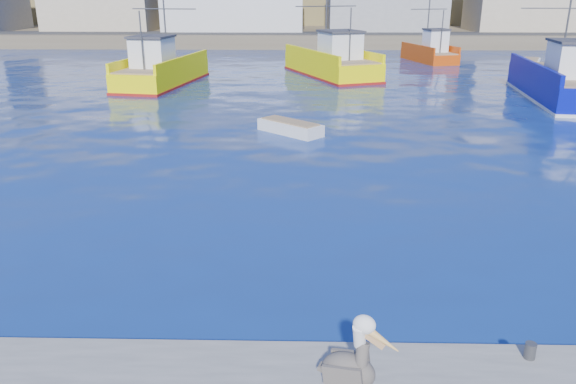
{
  "coord_description": "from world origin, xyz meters",
  "views": [
    {
      "loc": [
        -1.07,
        -11.85,
        6.62
      ],
      "look_at": [
        -1.43,
        3.09,
        1.26
      ],
      "focal_mm": 35.0,
      "sensor_mm": 36.0,
      "label": 1
    }
  ],
  "objects_px": {
    "trawler_yellow_b": "(332,63)",
    "boat_orange": "(431,52)",
    "trawler_blue": "(566,82)",
    "pelican": "(351,364)",
    "trawler_yellow_a": "(161,71)",
    "skiff_mid": "(290,128)",
    "skiff_far": "(531,64)"
  },
  "relations": [
    {
      "from": "boat_orange",
      "to": "skiff_mid",
      "type": "xyz_separation_m",
      "value": [
        -13.29,
        -30.07,
        -0.75
      ]
    },
    {
      "from": "trawler_blue",
      "to": "skiff_mid",
      "type": "xyz_separation_m",
      "value": [
        -17.51,
        -9.55,
        -0.86
      ]
    },
    {
      "from": "trawler_yellow_b",
      "to": "skiff_mid",
      "type": "height_order",
      "value": "trawler_yellow_b"
    },
    {
      "from": "trawler_yellow_a",
      "to": "skiff_far",
      "type": "relative_size",
      "value": 2.57
    },
    {
      "from": "trawler_yellow_a",
      "to": "trawler_yellow_b",
      "type": "bearing_deg",
      "value": 20.74
    },
    {
      "from": "trawler_yellow_b",
      "to": "trawler_blue",
      "type": "xyz_separation_m",
      "value": [
        14.44,
        -10.42,
        0.05
      ]
    },
    {
      "from": "skiff_mid",
      "to": "skiff_far",
      "type": "height_order",
      "value": "skiff_far"
    },
    {
      "from": "trawler_yellow_b",
      "to": "skiff_far",
      "type": "distance_m",
      "value": 19.65
    },
    {
      "from": "trawler_blue",
      "to": "pelican",
      "type": "bearing_deg",
      "value": -118.85
    },
    {
      "from": "trawler_yellow_b",
      "to": "trawler_blue",
      "type": "relative_size",
      "value": 0.94
    },
    {
      "from": "boat_orange",
      "to": "pelican",
      "type": "height_order",
      "value": "boat_orange"
    },
    {
      "from": "trawler_yellow_a",
      "to": "pelican",
      "type": "relative_size",
      "value": 7.15
    },
    {
      "from": "trawler_yellow_b",
      "to": "boat_orange",
      "type": "relative_size",
      "value": 1.54
    },
    {
      "from": "pelican",
      "to": "boat_orange",
      "type": "bearing_deg",
      "value": 76.52
    },
    {
      "from": "trawler_yellow_a",
      "to": "skiff_far",
      "type": "distance_m",
      "value": 33.52
    },
    {
      "from": "pelican",
      "to": "trawler_blue",
      "type": "bearing_deg",
      "value": 61.15
    },
    {
      "from": "trawler_yellow_b",
      "to": "skiff_mid",
      "type": "distance_m",
      "value": 20.22
    },
    {
      "from": "trawler_blue",
      "to": "boat_orange",
      "type": "xyz_separation_m",
      "value": [
        -4.22,
        20.52,
        -0.11
      ]
    },
    {
      "from": "trawler_blue",
      "to": "pelican",
      "type": "height_order",
      "value": "trawler_blue"
    },
    {
      "from": "trawler_yellow_a",
      "to": "trawler_yellow_b",
      "type": "xyz_separation_m",
      "value": [
        12.99,
        4.92,
        0.03
      ]
    },
    {
      "from": "trawler_yellow_a",
      "to": "skiff_mid",
      "type": "height_order",
      "value": "trawler_yellow_a"
    },
    {
      "from": "trawler_blue",
      "to": "trawler_yellow_a",
      "type": "bearing_deg",
      "value": 168.67
    },
    {
      "from": "trawler_blue",
      "to": "pelican",
      "type": "distance_m",
      "value": 33.5
    },
    {
      "from": "trawler_yellow_a",
      "to": "skiff_mid",
      "type": "relative_size",
      "value": 3.36
    },
    {
      "from": "trawler_yellow_b",
      "to": "pelican",
      "type": "relative_size",
      "value": 7.65
    },
    {
      "from": "trawler_yellow_a",
      "to": "boat_orange",
      "type": "distance_m",
      "value": 27.65
    },
    {
      "from": "trawler_yellow_b",
      "to": "skiff_far",
      "type": "xyz_separation_m",
      "value": [
        18.64,
        6.16,
        -0.76
      ]
    },
    {
      "from": "trawler_yellow_b",
      "to": "skiff_far",
      "type": "height_order",
      "value": "trawler_yellow_b"
    },
    {
      "from": "skiff_mid",
      "to": "skiff_far",
      "type": "bearing_deg",
      "value": 50.28
    },
    {
      "from": "trawler_blue",
      "to": "skiff_far",
      "type": "xyz_separation_m",
      "value": [
        4.2,
        16.58,
        -0.81
      ]
    },
    {
      "from": "trawler_yellow_b",
      "to": "boat_orange",
      "type": "distance_m",
      "value": 14.37
    },
    {
      "from": "pelican",
      "to": "skiff_mid",
      "type": "bearing_deg",
      "value": 93.88
    }
  ]
}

